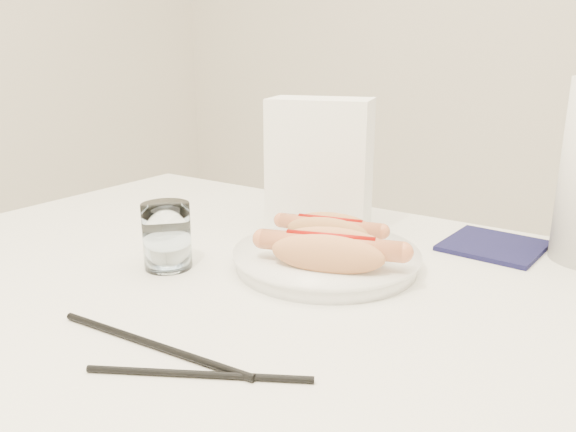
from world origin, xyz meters
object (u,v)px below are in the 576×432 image
Objects in this scene: water_glass at (167,236)px; hotdog_left at (330,230)px; plate at (326,260)px; table at (274,324)px; napkin_box at (320,165)px; hotdog_right at (330,251)px.

hotdog_left is at bearing 45.31° from water_glass.
plate is at bearing 34.33° from water_glass.
table is 5.57× the size of napkin_box.
hotdog_right reaches higher than hotdog_left.
water_glass is at bearing -145.67° from plate.
water_glass is (-0.21, -0.08, 0.00)m from hotdog_right.
plate is 0.22m from water_glass.
plate is 2.73× the size of water_glass.
water_glass reaches higher than hotdog_left.
table is 0.11m from plate.
table is 0.29m from napkin_box.
table is 13.24× the size of water_glass.
plate is (0.03, 0.08, 0.07)m from table.
water_glass is at bearing -124.32° from napkin_box.
water_glass is at bearing -165.66° from table.
napkin_box is (-0.07, 0.23, 0.17)m from table.
hotdog_right is at bearing 32.00° from table.
hotdog_right is at bearing -73.04° from hotdog_left.
table is 4.85× the size of plate.
hotdog_right is (0.05, -0.09, 0.00)m from hotdog_left.
table is at bearing 14.34° from water_glass.
table is at bearing -90.61° from napkin_box.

